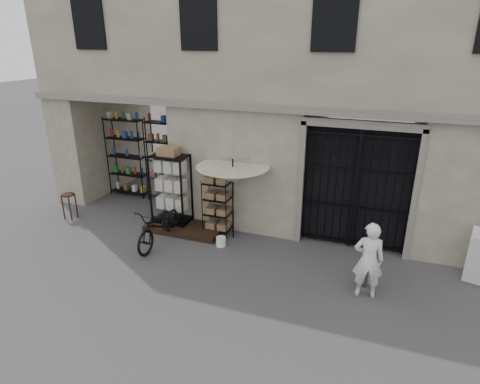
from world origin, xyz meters
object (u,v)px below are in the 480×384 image
at_px(display_cabinet, 171,192).
at_px(steel_bollard, 365,269).
at_px(white_bucket, 221,241).
at_px(wooden_stool, 70,206).
at_px(bicycle, 161,243).
at_px(shopkeeper, 364,295).
at_px(wire_rack, 218,208).
at_px(market_umbrella, 233,170).

xyz_separation_m(display_cabinet, steel_bollard, (5.00, -1.13, -0.57)).
xyz_separation_m(white_bucket, wooden_stool, (-4.56, 0.04, 0.27)).
distance_m(bicycle, shopkeeper, 4.87).
relative_size(wire_rack, wooden_stool, 2.03).
bearing_deg(steel_bollard, wire_rack, 162.55).
distance_m(market_umbrella, wooden_stool, 4.92).
bearing_deg(wooden_stool, shopkeeper, -6.58).
height_order(market_umbrella, bicycle, market_umbrella).
height_order(wire_rack, wooden_stool, wire_rack).
xyz_separation_m(market_umbrella, shopkeeper, (3.29, -1.38, -1.79)).
bearing_deg(bicycle, white_bucket, 15.21).
distance_m(display_cabinet, steel_bollard, 5.16).
relative_size(white_bucket, bicycle, 0.13).
height_order(wire_rack, shopkeeper, wire_rack).
distance_m(wire_rack, steel_bollard, 3.89).
xyz_separation_m(bicycle, shopkeeper, (4.85, -0.48, 0.00)).
bearing_deg(white_bucket, bicycle, -164.66).
bearing_deg(display_cabinet, shopkeeper, -2.60).
bearing_deg(market_umbrella, wooden_stool, -174.39).
bearing_deg(wire_rack, white_bucket, -38.39).
bearing_deg(display_cabinet, market_umbrella, 11.29).
relative_size(market_umbrella, bicycle, 1.32).
xyz_separation_m(steel_bollard, shopkeeper, (0.04, -0.31, -0.40)).
height_order(steel_bollard, shopkeeper, steel_bollard).
relative_size(market_umbrella, steel_bollard, 3.11).
relative_size(market_umbrella, shopkeeper, 1.60).
distance_m(wire_rack, bicycle, 1.65).
bearing_deg(steel_bollard, shopkeeper, -82.06).
xyz_separation_m(display_cabinet, white_bucket, (1.63, -0.57, -0.85)).
bearing_deg(wire_rack, market_umbrella, 10.59).
xyz_separation_m(wire_rack, steel_bollard, (3.70, -1.16, -0.32)).
bearing_deg(market_umbrella, shopkeeper, -22.79).
xyz_separation_m(bicycle, steel_bollard, (4.80, -0.17, 0.40)).
distance_m(wooden_stool, steel_bollard, 7.96).
xyz_separation_m(wire_rack, wooden_stool, (-4.23, -0.56, -0.34)).
distance_m(wire_rack, wooden_stool, 4.28).
relative_size(wire_rack, shopkeeper, 0.94).
bearing_deg(bicycle, display_cabinet, 101.38).
bearing_deg(bicycle, wooden_stool, 171.95).
distance_m(display_cabinet, wooden_stool, 3.04).
height_order(market_umbrella, wooden_stool, market_umbrella).
xyz_separation_m(market_umbrella, bicycle, (-1.56, -0.90, -1.79)).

